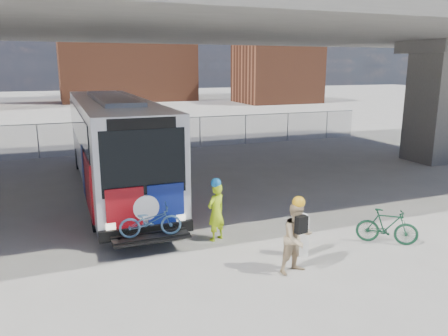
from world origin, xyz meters
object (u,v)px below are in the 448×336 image
bus (114,137)px  bike_parked (387,226)px  cyclist_hivis (216,210)px  cyclist_tan (297,237)px  bollard (303,233)px

bus → bike_parked: bearing=-53.2°
cyclist_hivis → bike_parked: 4.73m
bike_parked → bus: bearing=74.5°
bike_parked → cyclist_hivis: bearing=103.3°
cyclist_tan → bike_parked: cyclist_tan is taller
bollard → bus: bearing=114.0°
bollard → cyclist_tan: (-0.62, -0.75, 0.27)m
cyclist_hivis → bike_parked: (4.30, -1.95, -0.38)m
cyclist_hivis → cyclist_tan: cyclist_tan is taller
bollard → cyclist_tan: bearing=-129.5°
bus → bollard: bearing=-66.0°
bus → cyclist_tan: size_ratio=6.84×
bus → cyclist_tan: bus is taller
bus → bollard: size_ratio=11.16×
bus → bike_parked: size_ratio=7.88×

